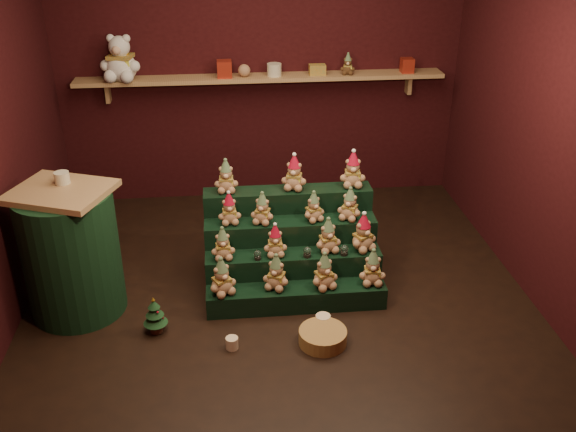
{
  "coord_description": "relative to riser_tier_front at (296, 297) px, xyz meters",
  "views": [
    {
      "loc": [
        -0.37,
        -4.32,
        2.93
      ],
      "look_at": [
        0.09,
        0.25,
        0.6
      ],
      "focal_mm": 40.0,
      "sensor_mm": 36.0,
      "label": 1
    }
  ],
  "objects": [
    {
      "name": "teddy_14",
      "position": [
        0.54,
        0.68,
        0.78
      ],
      "size": [
        0.23,
        0.21,
        0.3
      ],
      "primitive_type": null,
      "rotation": [
        0.0,
        0.0,
        -0.09
      ],
      "color": "#A77A5D",
      "rests_on": "riser_tier_back"
    },
    {
      "name": "teddy_5",
      "position": [
        -0.14,
        0.22,
        0.4
      ],
      "size": [
        0.19,
        0.17,
        0.26
      ],
      "primitive_type": null,
      "rotation": [
        0.0,
        0.0,
        0.01
      ],
      "color": "#A77A5D",
      "rests_on": "riser_tier_midfront"
    },
    {
      "name": "teddy_8",
      "position": [
        -0.49,
        0.45,
        0.58
      ],
      "size": [
        0.2,
        0.18,
        0.26
      ],
      "primitive_type": null,
      "rotation": [
        0.0,
        0.0,
        0.08
      ],
      "color": "#A77A5D",
      "rests_on": "riser_tier_midback"
    },
    {
      "name": "shelf_plush_ball",
      "position": [
        -0.29,
        2.02,
        1.29
      ],
      "size": [
        0.12,
        0.12,
        0.12
      ],
      "primitive_type": "sphere",
      "color": "#A77A5D",
      "rests_on": "back_shelf"
    },
    {
      "name": "snow_globe_b",
      "position": [
        0.1,
        0.16,
        0.31
      ],
      "size": [
        0.06,
        0.06,
        0.08
      ],
      "color": "black",
      "rests_on": "riser_tier_midfront"
    },
    {
      "name": "back_wall",
      "position": [
        -0.12,
        2.22,
        1.31
      ],
      "size": [
        4.0,
        0.1,
        2.8
      ],
      "primitive_type": "cube",
      "color": "black",
      "rests_on": "ground"
    },
    {
      "name": "teddy_0",
      "position": [
        -0.57,
        -0.01,
        0.24
      ],
      "size": [
        0.28,
        0.27,
        0.3
      ],
      "primitive_type": null,
      "rotation": [
        0.0,
        0.0,
        0.5
      ],
      "color": "#A77A5D",
      "rests_on": "riser_tier_front"
    },
    {
      "name": "riser_tier_front",
      "position": [
        0.0,
        0.0,
        0.0
      ],
      "size": [
        1.4,
        0.22,
        0.18
      ],
      "primitive_type": "cube",
      "color": "black",
      "rests_on": "ground"
    },
    {
      "name": "snow_globe_c",
      "position": [
        0.4,
        0.16,
        0.31
      ],
      "size": [
        0.06,
        0.06,
        0.08
      ],
      "color": "black",
      "rests_on": "riser_tier_midfront"
    },
    {
      "name": "side_table",
      "position": [
        -1.69,
        0.16,
        0.42
      ],
      "size": [
        0.83,
        0.77,
        1.03
      ],
      "rotation": [
        0.0,
        0.0,
        -0.37
      ],
      "color": "#A98554",
      "rests_on": "ground"
    },
    {
      "name": "table_ornament",
      "position": [
        -1.69,
        0.26,
        0.98
      ],
      "size": [
        0.11,
        0.11,
        0.09
      ],
      "primitive_type": "cylinder",
      "color": "beige",
      "rests_on": "side_table"
    },
    {
      "name": "gift_tin_red_b",
      "position": [
        1.33,
        2.02,
        1.3
      ],
      "size": [
        0.12,
        0.12,
        0.14
      ],
      "primitive_type": "cube",
      "color": "#A12918",
      "rests_on": "back_shelf"
    },
    {
      "name": "teddy_13",
      "position": [
        0.05,
        0.67,
        0.78
      ],
      "size": [
        0.25,
        0.24,
        0.29
      ],
      "primitive_type": null,
      "rotation": [
        0.0,
        0.0,
        -0.26
      ],
      "color": "#A77A5D",
      "rests_on": "riser_tier_back"
    },
    {
      "name": "teddy_3",
      "position": [
        0.6,
        0.01,
        0.24
      ],
      "size": [
        0.23,
        0.21,
        0.29
      ],
      "primitive_type": null,
      "rotation": [
        0.0,
        0.0,
        -0.11
      ],
      "color": "#A77A5D",
      "rests_on": "riser_tier_front"
    },
    {
      "name": "front_wall",
      "position": [
        -0.12,
        -1.88,
        1.31
      ],
      "size": [
        4.0,
        0.1,
        2.8
      ],
      "primitive_type": "cube",
      "color": "black",
      "rests_on": "ground"
    },
    {
      "name": "mini_christmas_tree",
      "position": [
        -1.07,
        -0.21,
        0.06
      ],
      "size": [
        0.18,
        0.18,
        0.31
      ],
      "rotation": [
        0.0,
        0.0,
        0.32
      ],
      "color": "#402317",
      "rests_on": "ground"
    },
    {
      "name": "gift_tin_cream",
      "position": [
        0.01,
        2.02,
        1.29
      ],
      "size": [
        0.14,
        0.14,
        0.12
      ],
      "primitive_type": "cylinder",
      "color": "beige",
      "rests_on": "back_shelf"
    },
    {
      "name": "teddy_10",
      "position": [
        0.19,
        0.43,
        0.57
      ],
      "size": [
        0.23,
        0.22,
        0.25
      ],
      "primitive_type": null,
      "rotation": [
        0.0,
        0.0,
        0.41
      ],
      "color": "#A77A5D",
      "rests_on": "riser_tier_midback"
    },
    {
      "name": "ground",
      "position": [
        -0.12,
        0.17,
        -0.09
      ],
      "size": [
        4.0,
        4.0,
        0.0
      ],
      "primitive_type": "plane",
      "color": "black",
      "rests_on": "ground"
    },
    {
      "name": "teddy_12",
      "position": [
        -0.5,
        0.68,
        0.77
      ],
      "size": [
        0.2,
        0.18,
        0.27
      ],
      "primitive_type": null,
      "rotation": [
        0.0,
        0.0,
        -0.02
      ],
      "color": "#A77A5D",
      "rests_on": "riser_tier_back"
    },
    {
      "name": "white_bear",
      "position": [
        -1.44,
        2.01,
        1.5
      ],
      "size": [
        0.44,
        0.41,
        0.54
      ],
      "primitive_type": null,
      "rotation": [
        0.0,
        0.0,
        -0.19
      ],
      "color": "white",
      "rests_on": "back_shelf"
    },
    {
      "name": "mug_left",
      "position": [
        -0.52,
        -0.46,
        -0.04
      ],
      "size": [
        0.09,
        0.09,
        0.09
      ],
      "primitive_type": "cylinder",
      "color": "beige",
      "rests_on": "ground"
    },
    {
      "name": "riser_tier_midback",
      "position": [
        0.0,
        0.44,
        0.18
      ],
      "size": [
        1.4,
        0.22,
        0.54
      ],
      "primitive_type": "cube",
      "color": "black",
      "rests_on": "ground"
    },
    {
      "name": "scarf_gift_box",
      "position": [
        0.43,
        2.02,
        1.28
      ],
      "size": [
        0.16,
        0.1,
        0.1
      ],
      "primitive_type": "cube",
      "color": "#C7721C",
      "rests_on": "back_shelf"
    },
    {
      "name": "riser_tier_midfront",
      "position": [
        0.0,
        0.22,
        0.09
      ],
      "size": [
        1.4,
        0.22,
        0.36
      ],
      "primitive_type": "cube",
      "color": "black",
      "rests_on": "ground"
    },
    {
      "name": "teddy_6",
      "position": [
        0.28,
        0.23,
        0.41
      ],
      "size": [
        0.24,
        0.22,
        0.29
      ],
      "primitive_type": null,
      "rotation": [
        0.0,
        0.0,
        0.21
      ],
      "color": "#A77A5D",
      "rests_on": "riser_tier_midfront"
    },
    {
      "name": "riser_tier_back",
      "position": [
        0.0,
        0.66,
        0.27
      ],
      "size": [
        1.4,
        0.22,
        0.72
      ],
      "primitive_type": "cube",
      "color": "black",
      "rests_on": "ground"
    },
    {
      "name": "right_wall",
      "position": [
        1.93,
        0.17,
        1.31
      ],
      "size": [
        0.1,
        4.0,
        2.8
      ],
      "primitive_type": "cube",
      "color": "black",
      "rests_on": "ground"
    },
    {
      "name": "teddy_4",
      "position": [
        -0.55,
        0.21,
        0.4
      ],
      "size": [
        0.2,
        0.18,
        0.26
      ],
      "primitive_type": null,
      "rotation": [
        0.0,
        0.0,
        0.08
      ],
      "color": "#A77A5D",
      "rests_on": "riser_tier_midfront"
    },
    {
      "name": "teddy_1",
      "position": [
        -0.15,
        0.02,
        0.23
      ],
      "size": [
        0.26,
        0.25,
        0.29
      ],
      "primitive_type": null,
      "rotation": [
        0.0,
        0.0,
        -0.43
      ],
      "color": "#A77A5D",
      "rests_on": "riser_tier_front"
    },
    {
      "name": "gift_tin_red_a",
      "position": [
        -0.48,
        2.02,
        1.31
      ],
      "size": [
        0.14,
        0.14,
        0.16
      ],
      "primitive_type": "cube",
      "color": "#A12918",
      "rests_on": "back_shelf"
    },
    {
      "name": "teddy_2",
      "position": [
        0.21,
        -0.01,
        0.24
      ],
      "size": [
        0.27,
        0.25,
        0.3
      ],
      "primitive_type": null,
      "rotation": [
        0.0,
        0.0,
        0.36
      ],
      "color": "#A77A5D",
      "rests_on": "riser_tier_front"
    },
    {
      "name": "back_shelf",
      "position": [
        -0.12,
        2.04,
        1.2
      ],
      "size": [
        3.6,
        0.26,
        0.24
      ],
      "color": "#A98554",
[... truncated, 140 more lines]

